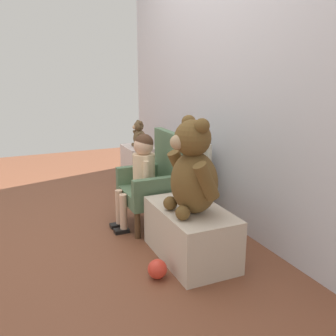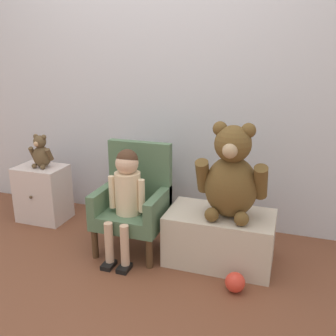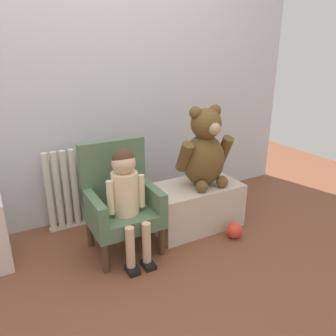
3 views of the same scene
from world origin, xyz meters
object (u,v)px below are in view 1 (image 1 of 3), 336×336
at_px(small_dresser, 139,168).
at_px(child_figure, 141,167).
at_px(radiator, 196,175).
at_px(small_teddy_bear, 139,135).
at_px(toy_ball, 157,269).
at_px(child_armchair, 155,182).
at_px(low_bench, 190,233).
at_px(large_teddy_bear, 193,172).

distance_m(small_dresser, child_figure, 0.97).
bearing_deg(radiator, small_teddy_bear, -158.76).
height_order(child_figure, toy_ball, child_figure).
xyz_separation_m(small_dresser, child_armchair, (0.89, -0.18, 0.12)).
bearing_deg(low_bench, large_teddy_bear, -18.03).
distance_m(child_figure, low_bench, 0.69).
distance_m(low_bench, toy_ball, 0.35).
distance_m(radiator, large_teddy_bear, 0.99).
relative_size(child_armchair, small_teddy_bear, 2.80).
distance_m(child_armchair, large_teddy_bear, 0.71).
height_order(small_dresser, child_armchair, child_armchair).
distance_m(large_teddy_bear, small_teddy_bear, 1.53).
bearing_deg(low_bench, toy_ball, -62.51).
xyz_separation_m(child_armchair, child_figure, (0.00, -0.12, 0.13)).
height_order(radiator, small_dresser, radiator).
bearing_deg(child_figure, low_bench, 11.31).
xyz_separation_m(radiator, large_teddy_bear, (0.83, -0.46, 0.30)).
distance_m(small_teddy_bear, toy_ball, 1.76).
bearing_deg(large_teddy_bear, low_bench, 161.97).
distance_m(child_figure, toy_ball, 0.88).
bearing_deg(low_bench, radiator, 150.07).
distance_m(child_armchair, toy_ball, 0.86).
relative_size(child_armchair, large_teddy_bear, 1.24).
distance_m(radiator, small_teddy_bear, 0.79).
bearing_deg(low_bench, child_figure, -168.69).
bearing_deg(small_dresser, child_armchair, -11.50).
relative_size(radiator, child_armchair, 0.84).
bearing_deg(radiator, large_teddy_bear, -29.17).
height_order(small_teddy_bear, toy_ball, small_teddy_bear).
xyz_separation_m(small_dresser, small_teddy_bear, (0.03, -0.00, 0.34)).
height_order(low_bench, small_teddy_bear, small_teddy_bear).
bearing_deg(toy_ball, child_figure, 166.89).
height_order(child_armchair, child_figure, child_armchair).
height_order(radiator, child_armchair, child_armchair).
relative_size(radiator, small_teddy_bear, 2.34).
relative_size(child_armchair, child_figure, 1.01).
height_order(radiator, small_teddy_bear, small_teddy_bear).
bearing_deg(large_teddy_bear, toy_ball, -70.89).
bearing_deg(small_teddy_bear, radiator, 21.24).
relative_size(child_armchair, toy_ball, 6.34).
relative_size(low_bench, small_teddy_bear, 2.58).
height_order(small_dresser, low_bench, small_dresser).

